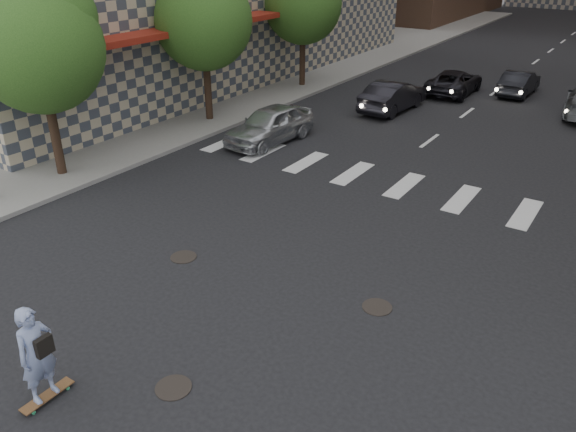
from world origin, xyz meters
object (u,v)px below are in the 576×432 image
traffic_car_a (393,96)px  skateboarder (37,354)px  traffic_car_e (519,83)px  tree_b (206,16)px  silver_sedan (270,125)px  tree_a (42,42)px  traffic_car_c (454,82)px  tree_c (305,0)px

traffic_car_a → skateboarder: bearing=100.8°
traffic_car_a → traffic_car_e: size_ratio=1.13×
tree_b → silver_sedan: 5.64m
tree_a → traffic_car_c: bearing=68.3°
traffic_car_c → traffic_car_a: bearing=73.2°
tree_b → tree_c: (0.00, 8.00, 0.00)m
traffic_car_a → traffic_car_e: (4.37, 6.65, -0.08)m
tree_b → traffic_car_a: 9.64m
tree_a → traffic_car_e: size_ratio=1.68×
tree_b → traffic_car_a: (6.24, 6.21, -3.92)m
traffic_car_a → tree_a: bearing=69.9°
tree_b → traffic_car_e: 17.14m
skateboarder → silver_sedan: 15.03m
tree_a → traffic_car_c: 21.01m
tree_c → skateboarder: bearing=-68.9°
tree_c → traffic_car_c: size_ratio=1.45×
tree_c → skateboarder: tree_c is taller
skateboarder → traffic_car_e: bearing=86.2°
traffic_car_a → traffic_car_c: traffic_car_a is taller
tree_b → skateboarder: (8.93, -15.14, -3.58)m
silver_sedan → traffic_car_c: 12.67m
skateboarder → traffic_car_c: bearing=92.5°
tree_b → traffic_car_e: tree_b is taller
skateboarder → silver_sedan: size_ratio=0.46×
skateboarder → traffic_car_c: skateboarder is taller
skateboarder → traffic_car_e: 28.05m
tree_b → tree_c: size_ratio=1.00×
skateboarder → silver_sedan: (-4.98, 14.18, -0.32)m
silver_sedan → traffic_car_c: size_ratio=0.96×
skateboarder → tree_a: bearing=141.0°
skateboarder → traffic_car_e: size_ratio=0.52×
silver_sedan → traffic_car_a: 7.53m
skateboarder → traffic_car_e: skateboarder is taller
tree_c → silver_sedan: size_ratio=1.50×
tree_b → traffic_car_a: tree_b is taller
skateboarder → traffic_car_c: (-1.31, 26.30, -0.43)m
tree_a → traffic_car_e: tree_a is taller
traffic_car_c → traffic_car_e: size_ratio=1.16×
tree_b → traffic_car_e: size_ratio=1.68×
tree_c → traffic_car_e: tree_c is taller
tree_a → traffic_car_c: tree_a is taller
traffic_car_c → traffic_car_e: (2.98, 1.70, 0.01)m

